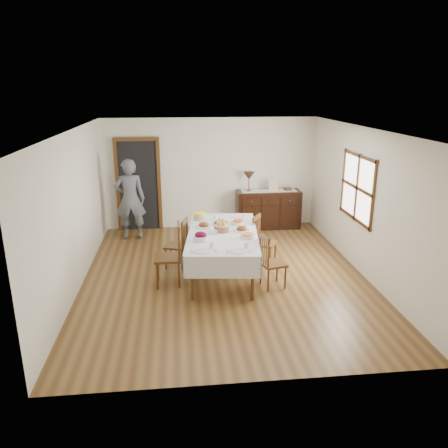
{
  "coord_description": "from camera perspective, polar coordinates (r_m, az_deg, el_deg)",
  "views": [
    {
      "loc": [
        -0.79,
        -7.21,
        3.26
      ],
      "look_at": [
        0.0,
        0.1,
        0.95
      ],
      "focal_mm": 35.0,
      "sensor_mm": 36.0,
      "label": 1
    }
  ],
  "objects": [
    {
      "name": "butter_dish",
      "position": [
        7.58,
        -1.43,
        -1.1
      ],
      "size": [
        0.15,
        0.1,
        0.07
      ],
      "color": "silver",
      "rests_on": "dining_table"
    },
    {
      "name": "setting_right",
      "position": [
        6.85,
        2.23,
        -3.29
      ],
      "size": [
        0.43,
        0.31,
        0.1
      ],
      "color": "silver",
      "rests_on": "dining_table"
    },
    {
      "name": "casserole_dish",
      "position": [
        7.42,
        3.09,
        -1.56
      ],
      "size": [
        0.26,
        0.26,
        0.07
      ],
      "color": "silver",
      "rests_on": "dining_table"
    },
    {
      "name": "pineapple_bowl",
      "position": [
        8.41,
        -3.15,
        0.98
      ],
      "size": [
        0.25,
        0.25,
        0.14
      ],
      "color": "tan",
      "rests_on": "dining_table"
    },
    {
      "name": "chair_left_near",
      "position": [
        7.48,
        -6.97,
        -3.96
      ],
      "size": [
        0.45,
        0.45,
        1.08
      ],
      "rotation": [
        0.0,
        0.0,
        -1.57
      ],
      "color": "#523015",
      "rests_on": "ground"
    },
    {
      "name": "carrot_bowl",
      "position": [
        8.13,
        1.83,
        0.22
      ],
      "size": [
        0.25,
        0.25,
        0.08
      ],
      "color": "silver",
      "rests_on": "dining_table"
    },
    {
      "name": "chair_right_near",
      "position": [
        7.39,
        6.12,
        -4.82
      ],
      "size": [
        0.46,
        0.46,
        0.93
      ],
      "rotation": [
        0.0,
        0.0,
        1.8
      ],
      "color": "#523015",
      "rests_on": "ground"
    },
    {
      "name": "person",
      "position": [
        9.81,
        -12.19,
        3.5
      ],
      "size": [
        0.63,
        0.43,
        1.92
      ],
      "primitive_type": "imported",
      "rotation": [
        0.0,
        0.0,
        3.22
      ],
      "color": "#545761",
      "rests_on": "ground"
    },
    {
      "name": "ground",
      "position": [
        7.95,
        0.08,
        -6.76
      ],
      "size": [
        6.0,
        6.0,
        0.0
      ],
      "primitive_type": "plane",
      "color": "brown"
    },
    {
      "name": "beet_bowl",
      "position": [
        7.27,
        -3.06,
        -1.69
      ],
      "size": [
        0.25,
        0.25,
        0.15
      ],
      "color": "silver",
      "rests_on": "dining_table"
    },
    {
      "name": "ham_platter_b",
      "position": [
        7.77,
        2.34,
        -0.68
      ],
      "size": [
        0.31,
        0.31,
        0.11
      ],
      "color": "silver",
      "rests_on": "dining_table"
    },
    {
      "name": "room_shell",
      "position": [
        7.82,
        -1.32,
        5.5
      ],
      "size": [
        5.02,
        6.02,
        2.65
      ],
      "color": "silver",
      "rests_on": "ground"
    },
    {
      "name": "glass_far_b",
      "position": [
        8.51,
        2.66,
        1.06
      ],
      "size": [
        0.07,
        0.07,
        0.09
      ],
      "color": "white",
      "rests_on": "dining_table"
    },
    {
      "name": "dining_table",
      "position": [
        7.74,
        -0.18,
        -1.7
      ],
      "size": [
        1.46,
        2.49,
        0.82
      ],
      "rotation": [
        0.0,
        0.0,
        -0.11
      ],
      "color": "white",
      "rests_on": "ground"
    },
    {
      "name": "runner",
      "position": [
        10.43,
        5.86,
        4.36
      ],
      "size": [
        1.3,
        0.35,
        0.01
      ],
      "color": "white",
      "rests_on": "sideboard"
    },
    {
      "name": "ham_platter_a",
      "position": [
        7.98,
        -2.65,
        -0.19
      ],
      "size": [
        0.32,
        0.32,
        0.11
      ],
      "color": "silver",
      "rests_on": "dining_table"
    },
    {
      "name": "chair_right_far",
      "position": [
        8.33,
        5.05,
        -2.1
      ],
      "size": [
        0.54,
        0.54,
        0.95
      ],
      "rotation": [
        0.0,
        0.0,
        1.03
      ],
      "color": "#523015",
      "rests_on": "ground"
    },
    {
      "name": "bread_basket",
      "position": [
        7.72,
        -0.3,
        -0.39
      ],
      "size": [
        0.27,
        0.27,
        0.18
      ],
      "color": "brown",
      "rests_on": "dining_table"
    },
    {
      "name": "table_lamp",
      "position": [
        10.26,
        3.28,
        6.22
      ],
      "size": [
        0.26,
        0.26,
        0.46
      ],
      "color": "brown",
      "rests_on": "sideboard"
    },
    {
      "name": "picture_frame",
      "position": [
        10.35,
        6.47,
        5.02
      ],
      "size": [
        0.22,
        0.08,
        0.28
      ],
      "color": "beige",
      "rests_on": "sideboard"
    },
    {
      "name": "deco_bowl",
      "position": [
        10.53,
        8.31,
        4.55
      ],
      "size": [
        0.2,
        0.2,
        0.06
      ],
      "color": "#523015",
      "rests_on": "sideboard"
    },
    {
      "name": "egg_basket",
      "position": [
        8.1,
        -0.39,
        0.15
      ],
      "size": [
        0.26,
        0.26,
        0.1
      ],
      "color": "black",
      "rests_on": "dining_table"
    },
    {
      "name": "sideboard",
      "position": [
        10.53,
        5.78,
        1.93
      ],
      "size": [
        1.52,
        0.55,
        0.91
      ],
      "color": "black",
      "rests_on": "ground"
    },
    {
      "name": "chair_left_far",
      "position": [
        8.21,
        -5.97,
        -2.5
      ],
      "size": [
        0.49,
        0.49,
        0.94
      ],
      "rotation": [
        0.0,
        0.0,
        -1.86
      ],
      "color": "#523015",
      "rests_on": "ground"
    },
    {
      "name": "glass_far_a",
      "position": [
        8.39,
        -1.13,
        0.87
      ],
      "size": [
        0.07,
        0.07,
        0.1
      ],
      "color": "white",
      "rests_on": "dining_table"
    },
    {
      "name": "setting_left",
      "position": [
        6.85,
        -2.41,
        -3.29
      ],
      "size": [
        0.43,
        0.31,
        0.1
      ],
      "color": "silver",
      "rests_on": "dining_table"
    }
  ]
}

